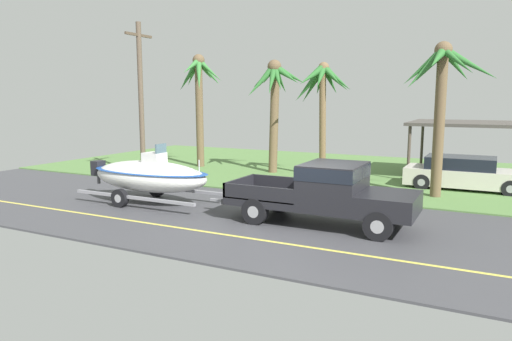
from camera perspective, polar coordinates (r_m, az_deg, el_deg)
ground at (r=22.05m, az=13.51°, el=-1.41°), size 36.00×22.00×0.11m
pickup_truck_towing at (r=14.17m, az=9.15°, el=-2.48°), size 5.84×2.08×1.87m
boat_on_trailer at (r=17.48m, az=-12.76°, el=-0.63°), size 6.16×2.24×2.18m
parked_sedan_near at (r=21.41m, az=23.85°, el=-0.35°), size 4.78×1.95×1.38m
carport_awning at (r=24.13m, az=27.69°, el=4.86°), size 7.96×4.65×2.69m
palm_tree_near_left at (r=18.93m, az=21.44°, el=9.89°), size 3.40×2.72×5.83m
palm_tree_near_right at (r=26.09m, az=-6.89°, el=10.33°), size 3.03×3.50×6.11m
palm_tree_mid at (r=23.84m, az=2.26°, el=9.63°), size 2.86×2.92×5.67m
palm_tree_far_left at (r=22.60m, az=7.93°, el=9.87°), size 2.87×2.60×5.44m
utility_pole at (r=23.43m, az=-13.71°, el=8.53°), size 0.24×1.80×7.30m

